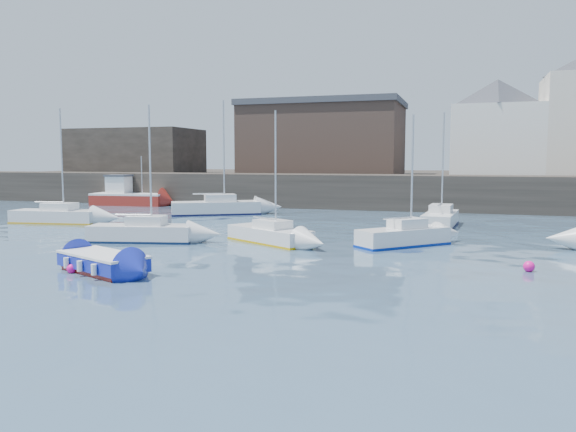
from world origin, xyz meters
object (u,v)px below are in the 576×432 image
(sailboat_a, at_px, (142,232))
(sailboat_b, at_px, (270,234))
(fishing_boat, at_px, (127,196))
(sailboat_f, at_px, (440,219))
(sailboat_e, at_px, (56,216))
(buoy_mid, at_px, (529,271))
(buoy_far, at_px, (243,233))
(buoy_near, at_px, (72,273))
(sailboat_c, at_px, (404,236))
(blue_dinghy, at_px, (103,262))
(sailboat_h, at_px, (216,207))

(sailboat_a, distance_m, sailboat_b, 6.76)
(fishing_boat, bearing_deg, sailboat_f, -16.71)
(sailboat_a, bearing_deg, sailboat_e, 150.55)
(sailboat_a, relative_size, buoy_mid, 16.41)
(buoy_mid, height_order, buoy_far, buoy_mid)
(fishing_boat, height_order, sailboat_f, sailboat_f)
(buoy_near, distance_m, buoy_mid, 17.68)
(sailboat_c, height_order, sailboat_f, sailboat_f)
(sailboat_e, xyz_separation_m, sailboat_f, (25.16, 5.89, 0.01))
(blue_dinghy, bearing_deg, fishing_boat, 122.06)
(sailboat_h, bearing_deg, buoy_far, -57.33)
(sailboat_e, bearing_deg, sailboat_b, -13.79)
(sailboat_f, distance_m, buoy_far, 12.97)
(sailboat_c, bearing_deg, sailboat_e, 172.58)
(sailboat_c, bearing_deg, buoy_mid, -43.99)
(fishing_boat, relative_size, sailboat_e, 0.94)
(sailboat_c, xyz_separation_m, sailboat_h, (-15.91, 11.98, 0.08))
(buoy_far, bearing_deg, sailboat_a, -125.32)
(sailboat_b, xyz_separation_m, sailboat_h, (-9.13, 13.05, 0.14))
(sailboat_b, relative_size, sailboat_h, 0.76)
(buoy_mid, bearing_deg, buoy_far, 153.63)
(sailboat_c, distance_m, sailboat_e, 23.97)
(sailboat_c, height_order, sailboat_e, sailboat_e)
(sailboat_a, xyz_separation_m, buoy_far, (3.62, 5.10, -0.50))
(blue_dinghy, xyz_separation_m, sailboat_h, (-5.63, 22.39, 0.16))
(fishing_boat, height_order, sailboat_e, sailboat_e)
(sailboat_b, bearing_deg, buoy_far, 130.87)
(blue_dinghy, distance_m, sailboat_h, 23.08)
(fishing_boat, bearing_deg, buoy_near, -59.96)
(sailboat_f, relative_size, buoy_far, 21.62)
(sailboat_f, bearing_deg, buoy_mid, -74.36)
(sailboat_f, height_order, buoy_mid, sailboat_f)
(sailboat_b, distance_m, sailboat_e, 17.49)
(fishing_boat, bearing_deg, sailboat_a, -54.64)
(fishing_boat, distance_m, sailboat_c, 33.13)
(buoy_near, bearing_deg, sailboat_e, 131.66)
(blue_dinghy, xyz_separation_m, sailboat_a, (-3.04, 7.60, 0.08))
(sailboat_a, distance_m, sailboat_e, 12.00)
(sailboat_f, xyz_separation_m, buoy_near, (-12.79, -19.79, -0.52))
(blue_dinghy, height_order, buoy_near, blue_dinghy)
(fishing_boat, bearing_deg, buoy_far, -40.36)
(blue_dinghy, height_order, buoy_mid, blue_dinghy)
(buoy_near, xyz_separation_m, buoy_far, (1.69, 13.11, 0.00))
(blue_dinghy, distance_m, sailboat_a, 8.19)
(blue_dinghy, distance_m, sailboat_f, 22.63)
(blue_dinghy, relative_size, sailboat_b, 0.64)
(sailboat_b, distance_m, buoy_mid, 12.82)
(sailboat_c, distance_m, sailboat_f, 9.09)
(sailboat_b, bearing_deg, sailboat_f, 50.88)
(sailboat_b, relative_size, sailboat_c, 1.04)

